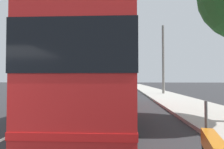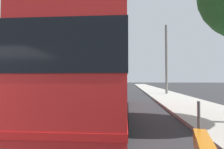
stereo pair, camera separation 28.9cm
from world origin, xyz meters
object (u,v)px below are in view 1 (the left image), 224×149
(car_behind_bus, at_px, (119,84))
(utility_pole, at_px, (163,60))
(coach_bus, at_px, (102,74))
(car_oncoming, at_px, (105,83))
(car_far_distant, at_px, (81,87))
(car_side_street, at_px, (113,86))

(car_behind_bus, xyz_separation_m, utility_pole, (-24.37, -5.52, 3.21))
(coach_bus, relative_size, car_oncoming, 2.80)
(coach_bus, bearing_deg, car_behind_bus, -1.01)
(coach_bus, bearing_deg, car_far_distant, 15.63)
(car_side_street, bearing_deg, car_far_distant, 142.20)
(car_oncoming, relative_size, car_behind_bus, 1.01)
(car_far_distant, height_order, car_behind_bus, car_behind_bus)
(car_side_street, relative_size, utility_pole, 0.53)
(car_oncoming, distance_m, utility_pole, 33.79)
(car_far_distant, xyz_separation_m, utility_pole, (-3.50, -10.15, 3.21))
(car_side_street, height_order, utility_pole, utility_pole)
(car_side_street, relative_size, car_behind_bus, 0.98)
(car_oncoming, height_order, car_behind_bus, car_oncoming)
(car_side_street, bearing_deg, car_oncoming, 9.19)
(car_side_street, bearing_deg, coach_bus, -178.04)
(car_side_street, xyz_separation_m, car_behind_bus, (15.79, -0.62, -0.04))
(car_side_street, xyz_separation_m, utility_pole, (-8.58, -6.14, 3.17))
(car_behind_bus, relative_size, utility_pole, 0.54)
(car_far_distant, bearing_deg, utility_pole, 75.39)
(utility_pole, bearing_deg, car_side_street, 35.58)
(car_behind_bus, bearing_deg, car_far_distant, 168.69)
(coach_bus, distance_m, car_oncoming, 44.22)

